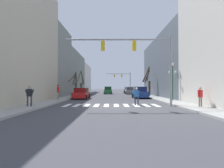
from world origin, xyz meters
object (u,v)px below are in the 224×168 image
object	(u,v)px
pedestrian_waiting_at_curb	(200,95)
street_tree_left_far	(148,82)
car_parked_right_near	(140,93)
car_parked_left_near	(108,91)
car_parked_right_far	(81,94)
street_tree_right_far	(81,84)
pedestrian_on_right_sidewalk	(29,94)
traffic_signal_far	(123,78)
street_tree_left_mid	(75,84)
pedestrian_crossing_street	(58,91)
traffic_signal_near	(138,53)
pedestrian_near_right_corner	(137,95)
car_parked_right_mid	(130,91)
street_lamp_right_corner	(173,74)
car_at_intersection	(128,90)

from	to	relation	value
pedestrian_waiting_at_curb	street_tree_left_far	bearing A→B (deg)	59.56
car_parked_right_near	car_parked_left_near	bearing A→B (deg)	18.41
car_parked_right_far	street_tree_right_far	xyz separation A→B (m)	(-1.75, 9.79, 1.61)
pedestrian_on_right_sidewalk	traffic_signal_far	bearing A→B (deg)	70.60
pedestrian_waiting_at_curb	street_tree_left_mid	world-z (taller)	street_tree_left_mid
car_parked_right_far	pedestrian_waiting_at_curb	size ratio (longest dim) A/B	3.09
traffic_signal_far	pedestrian_waiting_at_curb	distance (m)	35.96
car_parked_right_far	pedestrian_crossing_street	world-z (taller)	pedestrian_crossing_street
traffic_signal_far	street_tree_left_mid	xyz separation A→B (m)	(-9.49, -18.82, -2.10)
car_parked_right_near	street_tree_left_mid	bearing A→B (deg)	68.65
traffic_signal_near	traffic_signal_far	distance (m)	34.03
street_tree_right_far	pedestrian_near_right_corner	bearing A→B (deg)	-65.67
car_parked_right_mid	street_tree_left_mid	bearing A→B (deg)	134.65
street_tree_right_far	pedestrian_crossing_street	bearing A→B (deg)	-91.85
traffic_signal_far	pedestrian_on_right_sidewalk	xyz separation A→B (m)	(-9.63, -35.40, -3.09)
pedestrian_waiting_at_curb	street_tree_left_far	distance (m)	16.85
car_parked_right_near	pedestrian_crossing_street	distance (m)	11.90
street_lamp_right_corner	car_parked_left_near	distance (m)	23.26
pedestrian_crossing_street	car_parked_right_near	bearing A→B (deg)	94.30
pedestrian_near_right_corner	car_parked_right_mid	bearing A→B (deg)	113.20
car_at_intersection	street_tree_left_far	world-z (taller)	street_tree_left_far
car_parked_right_far	pedestrian_crossing_street	size ratio (longest dim) A/B	2.60
traffic_signal_near	car_at_intersection	xyz separation A→B (m)	(1.95, 31.66, -3.87)
car_parked_right_mid	pedestrian_on_right_sidewalk	world-z (taller)	pedestrian_on_right_sidewalk
street_tree_left_far	traffic_signal_near	bearing A→B (deg)	-104.69
street_tree_left_mid	street_tree_left_far	world-z (taller)	street_tree_left_far
street_tree_left_mid	street_tree_left_far	xyz separation A→B (m)	(12.69, -0.04, 0.51)
traffic_signal_near	pedestrian_crossing_street	size ratio (longest dim) A/B	5.05
traffic_signal_far	car_at_intersection	world-z (taller)	traffic_signal_far
car_at_intersection	car_parked_right_near	world-z (taller)	car_parked_right_near
car_parked_right_far	pedestrian_near_right_corner	world-z (taller)	pedestrian_near_right_corner
car_parked_left_near	pedestrian_on_right_sidewalk	bearing A→B (deg)	-11.35
pedestrian_near_right_corner	street_tree_right_far	xyz separation A→B (m)	(-8.38, 18.53, 1.36)
traffic_signal_far	street_tree_right_far	bearing A→B (deg)	-122.24
pedestrian_crossing_street	street_tree_left_far	distance (m)	15.85
traffic_signal_near	street_lamp_right_corner	size ratio (longest dim) A/B	2.15
pedestrian_crossing_street	car_parked_right_mid	bearing A→B (deg)	130.37
street_lamp_right_corner	street_tree_left_far	distance (m)	10.45
traffic_signal_near	traffic_signal_far	size ratio (longest dim) A/B	1.33
pedestrian_on_right_sidewalk	street_tree_left_far	size ratio (longest dim) A/B	0.32
street_lamp_right_corner	street_tree_right_far	distance (m)	19.67
traffic_signal_far	car_parked_right_far	xyz separation A→B (m)	(-7.44, -24.36, -3.48)
pedestrian_waiting_at_curb	car_at_intersection	bearing A→B (deg)	62.01
street_tree_left_far	pedestrian_near_right_corner	bearing A→B (deg)	-105.72
street_tree_right_far	car_parked_right_far	bearing A→B (deg)	-79.86
street_lamp_right_corner	car_parked_left_near	size ratio (longest dim) A/B	1.03
traffic_signal_far	street_tree_left_far	bearing A→B (deg)	-80.37
car_parked_right_far	street_tree_right_far	distance (m)	10.07
pedestrian_crossing_street	pedestrian_waiting_at_curb	xyz separation A→B (m)	(13.43, -7.56, -0.17)
pedestrian_waiting_at_curb	street_tree_left_mid	size ratio (longest dim) A/B	0.37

